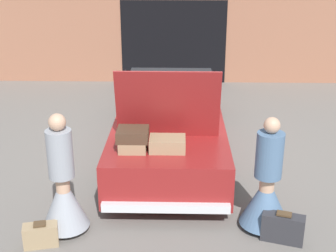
{
  "coord_description": "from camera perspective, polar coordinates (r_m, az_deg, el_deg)",
  "views": [
    {
      "loc": [
        0.17,
        -7.97,
        3.51
      ],
      "look_at": [
        0.0,
        -1.41,
        0.98
      ],
      "focal_mm": 50.0,
      "sensor_mm": 36.0,
      "label": 1
    }
  ],
  "objects": [
    {
      "name": "garage_wall_back",
      "position": [
        12.71,
        0.7,
        11.51
      ],
      "size": [
        12.0,
        0.14,
        2.8
      ],
      "color": "#9E664C",
      "rests_on": "ground_plane"
    },
    {
      "name": "suitcase_beside_left_person",
      "position": [
        6.18,
        -15.24,
        -12.69
      ],
      "size": [
        0.46,
        0.29,
        0.32
      ],
      "color": "#9E8460",
      "rests_on": "ground_plane"
    },
    {
      "name": "suitcase_beside_right_person",
      "position": [
        6.2,
        13.82,
        -11.96
      ],
      "size": [
        0.56,
        0.34,
        0.4
      ],
      "color": "#2D2D33",
      "rests_on": "ground_plane"
    },
    {
      "name": "person_right",
      "position": [
        6.24,
        11.9,
        -7.73
      ],
      "size": [
        0.66,
        0.66,
        1.56
      ],
      "rotation": [
        0.0,
        0.0,
        1.36
      ],
      "color": "tan",
      "rests_on": "ground_plane"
    },
    {
      "name": "person_left",
      "position": [
        6.18,
        -12.63,
        -7.77
      ],
      "size": [
        0.62,
        0.62,
        1.63
      ],
      "rotation": [
        0.0,
        0.0,
        -1.34
      ],
      "color": "tan",
      "rests_on": "ground_plane"
    },
    {
      "name": "ground_plane",
      "position": [
        8.71,
        0.23,
        -2.67
      ],
      "size": [
        40.0,
        40.0,
        0.0
      ],
      "primitive_type": "plane",
      "color": "slate"
    },
    {
      "name": "car",
      "position": [
        8.49,
        0.22,
        0.94
      ],
      "size": [
        1.84,
        5.2,
        1.88
      ],
      "color": "maroon",
      "rests_on": "ground_plane"
    }
  ]
}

